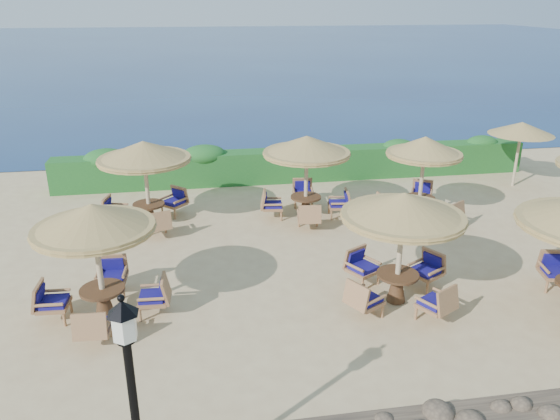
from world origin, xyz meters
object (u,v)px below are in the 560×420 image
(cafe_set_3, at_px, (145,166))
(cafe_set_5, at_px, (423,164))
(extra_parasol, at_px, (522,129))
(cafe_set_1, at_px, (402,229))
(cafe_set_4, at_px, (306,163))
(cafe_set_0, at_px, (96,244))

(cafe_set_3, distance_m, cafe_set_5, 8.42)
(extra_parasol, bearing_deg, cafe_set_1, -135.17)
(cafe_set_3, distance_m, cafe_set_4, 4.87)
(cafe_set_0, height_order, cafe_set_3, same)
(cafe_set_3, xyz_separation_m, cafe_set_4, (4.86, -0.12, -0.10))
(cafe_set_1, relative_size, cafe_set_3, 0.98)
(cafe_set_1, bearing_deg, extra_parasol, 44.83)
(cafe_set_3, height_order, cafe_set_4, same)
(cafe_set_5, bearing_deg, cafe_set_0, -154.24)
(extra_parasol, height_order, cafe_set_0, cafe_set_0)
(cafe_set_4, bearing_deg, cafe_set_5, -10.81)
(cafe_set_1, xyz_separation_m, cafe_set_5, (2.51, 4.74, -0.03))
(cafe_set_0, height_order, cafe_set_1, same)
(cafe_set_1, distance_m, cafe_set_3, 8.07)
(cafe_set_0, distance_m, cafe_set_5, 10.05)
(extra_parasol, xyz_separation_m, cafe_set_3, (-13.13, -1.69, -0.27))
(cafe_set_4, bearing_deg, cafe_set_1, -79.51)
(cafe_set_0, xyz_separation_m, cafe_set_3, (0.67, 5.16, 0.15))
(cafe_set_1, xyz_separation_m, cafe_set_4, (-1.00, 5.41, -0.01))
(extra_parasol, xyz_separation_m, cafe_set_0, (-13.80, -6.85, -0.42))
(extra_parasol, height_order, cafe_set_1, cafe_set_1)
(extra_parasol, height_order, cafe_set_4, cafe_set_4)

